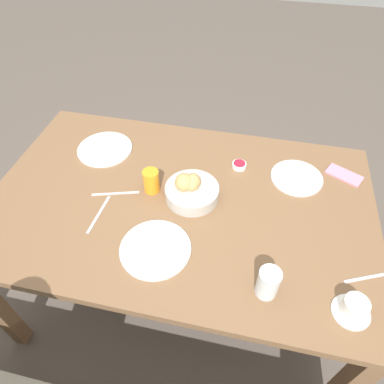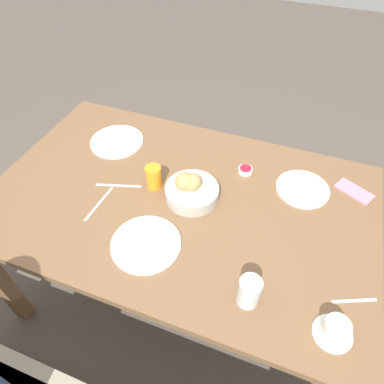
{
  "view_description": "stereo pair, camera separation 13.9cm",
  "coord_description": "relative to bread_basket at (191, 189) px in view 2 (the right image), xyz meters",
  "views": [
    {
      "loc": [
        -0.25,
        0.91,
        1.79
      ],
      "look_at": [
        -0.05,
        -0.03,
        0.78
      ],
      "focal_mm": 32.0,
      "sensor_mm": 36.0,
      "label": 1
    },
    {
      "loc": [
        -0.38,
        0.87,
        1.79
      ],
      "look_at": [
        -0.05,
        -0.03,
        0.78
      ],
      "focal_mm": 32.0,
      "sensor_mm": 36.0,
      "label": 2
    }
  ],
  "objects": [
    {
      "name": "spoon_coffee",
      "position": [
        -0.65,
        0.24,
        -0.04
      ],
      "size": [
        0.14,
        0.07,
        0.0
      ],
      "color": "#B7B7BC",
      "rests_on": "dining_table"
    },
    {
      "name": "ground_plane",
      "position": [
        0.04,
        0.03,
        -0.79
      ],
      "size": [
        10.0,
        10.0,
        0.0
      ],
      "primitive_type": "plane",
      "color": "#564C44"
    },
    {
      "name": "fork_silver",
      "position": [
        0.31,
        0.05,
        -0.04
      ],
      "size": [
        0.19,
        0.07,
        0.0
      ],
      "color": "#B7B7BC",
      "rests_on": "dining_table"
    },
    {
      "name": "plate_near_left",
      "position": [
        -0.42,
        -0.2,
        -0.04
      ],
      "size": [
        0.22,
        0.22,
        0.01
      ],
      "color": "white",
      "rests_on": "dining_table"
    },
    {
      "name": "knife_silver",
      "position": [
        0.34,
        0.17,
        -0.04
      ],
      "size": [
        0.02,
        0.2,
        0.0
      ],
      "color": "#B7B7BC",
      "rests_on": "dining_table"
    },
    {
      "name": "juice_glass",
      "position": [
        0.17,
        -0.0,
        0.01
      ],
      "size": [
        0.07,
        0.07,
        0.1
      ],
      "color": "orange",
      "rests_on": "dining_table"
    },
    {
      "name": "dining_table",
      "position": [
        0.04,
        0.03,
        -0.13
      ],
      "size": [
        1.57,
        0.99,
        0.75
      ],
      "color": "brown",
      "rests_on": "ground_plane"
    },
    {
      "name": "coffee_cup",
      "position": [
        -0.6,
        0.38,
        -0.01
      ],
      "size": [
        0.12,
        0.12,
        0.07
      ],
      "color": "white",
      "rests_on": "dining_table"
    },
    {
      "name": "jam_bowl_berry",
      "position": [
        -0.17,
        -0.22,
        -0.03
      ],
      "size": [
        0.06,
        0.06,
        0.03
      ],
      "color": "white",
      "rests_on": "dining_table"
    },
    {
      "name": "bread_basket",
      "position": [
        0.0,
        0.0,
        0.0
      ],
      "size": [
        0.22,
        0.22,
        0.12
      ],
      "color": "#B2ADA3",
      "rests_on": "dining_table"
    },
    {
      "name": "water_tumbler",
      "position": [
        -0.33,
        0.36,
        0.01
      ],
      "size": [
        0.07,
        0.07,
        0.11
      ],
      "color": "silver",
      "rests_on": "dining_table"
    },
    {
      "name": "plate_far_center",
      "position": [
        0.07,
        0.28,
        -0.04
      ],
      "size": [
        0.26,
        0.26,
        0.01
      ],
      "color": "white",
      "rests_on": "dining_table"
    },
    {
      "name": "cell_phone",
      "position": [
        -0.63,
        -0.27,
        -0.04
      ],
      "size": [
        0.17,
        0.13,
        0.01
      ],
      "color": "pink",
      "rests_on": "dining_table"
    },
    {
      "name": "plate_near_right",
      "position": [
        0.46,
        -0.21,
        -0.04
      ],
      "size": [
        0.26,
        0.26,
        0.01
      ],
      "color": "white",
      "rests_on": "dining_table"
    }
  ]
}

